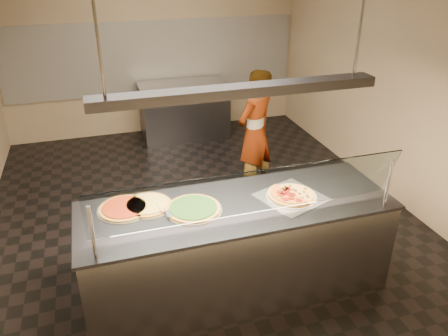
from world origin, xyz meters
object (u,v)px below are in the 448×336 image
object	(u,v)px
half_pizza_sausage	(302,193)
pizza_spatula	(165,209)
pizza_spinach	(193,208)
prep_table	(184,110)
half_pizza_pepperoni	(281,195)
sneeze_guard	(252,194)
pizza_cheese	(147,204)
serving_counter	(237,247)
pizza_tomato	(124,208)
heat_lamp_housing	(239,91)
worker	(255,133)
perforated_tray	(291,196)

from	to	relation	value
half_pizza_sausage	pizza_spatula	bearing A→B (deg)	175.86
pizza_spinach	half_pizza_sausage	bearing A→B (deg)	-3.26
prep_table	half_pizza_pepperoni	bearing A→B (deg)	-89.76
sneeze_guard	half_pizza_pepperoni	size ratio (longest dim) A/B	5.34
pizza_spinach	pizza_cheese	size ratio (longest dim) A/B	1.12
pizza_spinach	pizza_cheese	world-z (taller)	pizza_spinach
sneeze_guard	half_pizza_pepperoni	world-z (taller)	sneeze_guard
half_pizza_pepperoni	pizza_spatula	size ratio (longest dim) A/B	2.03
serving_counter	pizza_cheese	xyz separation A→B (m)	(-0.76, 0.21, 0.48)
pizza_tomato	prep_table	xyz separation A→B (m)	(1.34, 3.70, -0.48)
pizza_tomato	heat_lamp_housing	world-z (taller)	heat_lamp_housing
serving_counter	half_pizza_sausage	world-z (taller)	half_pizza_sausage
serving_counter	worker	size ratio (longest dim) A/B	1.68
serving_counter	pizza_spinach	size ratio (longest dim) A/B	5.59
perforated_tray	half_pizza_sausage	size ratio (longest dim) A/B	1.39
sneeze_guard	serving_counter	bearing A→B (deg)	90.00
worker	half_pizza_sausage	bearing A→B (deg)	51.09
half_pizza_pepperoni	half_pizza_sausage	distance (m)	0.20
pizza_spatula	worker	bearing A→B (deg)	49.14
half_pizza_pepperoni	pizza_cheese	size ratio (longest dim) A/B	1.07
half_pizza_sausage	pizza_cheese	bearing A→B (deg)	170.06
pizza_spinach	prep_table	bearing A→B (deg)	78.70
pizza_spinach	pizza_cheese	distance (m)	0.41
pizza_cheese	heat_lamp_housing	world-z (taller)	heat_lamp_housing
pizza_cheese	pizza_spatula	world-z (taller)	pizza_spatula
serving_counter	half_pizza_sausage	xyz separation A→B (m)	(0.61, -0.03, 0.49)
pizza_cheese	pizza_spatula	xyz separation A→B (m)	(0.13, -0.15, 0.01)
serving_counter	half_pizza_sausage	size ratio (longest dim) A/B	5.84
perforated_tray	serving_counter	bearing A→B (deg)	176.97
sneeze_guard	pizza_spinach	distance (m)	0.61
prep_table	worker	size ratio (longest dim) A/B	0.90
pizza_spinach	prep_table	xyz separation A→B (m)	(0.78, 3.88, -0.48)
half_pizza_pepperoni	prep_table	distance (m)	3.97
perforated_tray	prep_table	world-z (taller)	perforated_tray
perforated_tray	heat_lamp_housing	bearing A→B (deg)	176.97
half_pizza_sausage	pizza_spinach	bearing A→B (deg)	176.74
pizza_spatula	heat_lamp_housing	bearing A→B (deg)	-5.65
worker	heat_lamp_housing	xyz separation A→B (m)	(-0.84, -1.75, 1.13)
worker	pizza_spinach	bearing A→B (deg)	23.04
perforated_tray	worker	world-z (taller)	worker
pizza_spatula	heat_lamp_housing	distance (m)	1.17
perforated_tray	pizza_tomato	world-z (taller)	pizza_tomato
heat_lamp_housing	serving_counter	bearing A→B (deg)	89.97
half_pizza_pepperoni	pizza_tomato	bearing A→B (deg)	169.86
serving_counter	pizza_tomato	size ratio (longest dim) A/B	6.02
half_pizza_pepperoni	worker	distance (m)	1.84
sneeze_guard	pizza_spatula	world-z (taller)	sneeze_guard
pizza_cheese	heat_lamp_housing	xyz separation A→B (m)	(0.76, -0.21, 1.01)
perforated_tray	pizza_spinach	size ratio (longest dim) A/B	1.33
serving_counter	heat_lamp_housing	xyz separation A→B (m)	(-0.00, -0.00, 1.48)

